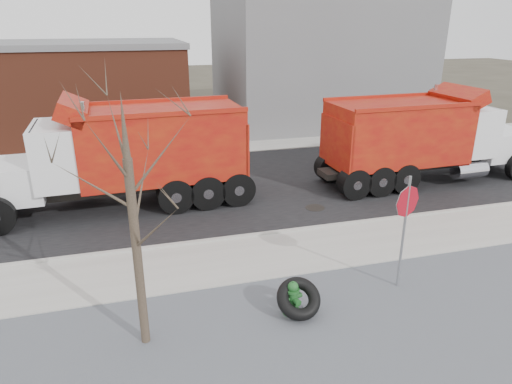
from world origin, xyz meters
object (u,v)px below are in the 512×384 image
object	(u,v)px
dump_truck_red_b	(125,152)
fire_hydrant	(293,299)
dump_truck_red_a	(423,136)
truck_tire	(299,299)
stop_sign	(406,214)

from	to	relation	value
dump_truck_red_b	fire_hydrant	bearing A→B (deg)	111.67
fire_hydrant	dump_truck_red_a	world-z (taller)	dump_truck_red_a
fire_hydrant	dump_truck_red_a	size ratio (longest dim) A/B	0.09
fire_hydrant	truck_tire	world-z (taller)	truck_tire
stop_sign	dump_truck_red_a	size ratio (longest dim) A/B	0.31
truck_tire	dump_truck_red_b	size ratio (longest dim) A/B	0.11
dump_truck_red_a	truck_tire	bearing A→B (deg)	-139.33
dump_truck_red_a	dump_truck_red_b	world-z (taller)	dump_truck_red_b
truck_tire	dump_truck_red_b	xyz separation A→B (m)	(-3.56, 7.80, 1.57)
fire_hydrant	dump_truck_red_a	distance (m)	11.15
fire_hydrant	truck_tire	distance (m)	0.15
dump_truck_red_a	dump_truck_red_b	size ratio (longest dim) A/B	0.99
truck_tire	dump_truck_red_a	world-z (taller)	dump_truck_red_a
stop_sign	dump_truck_red_a	xyz separation A→B (m)	(5.29, 6.98, -0.07)
fire_hydrant	truck_tire	bearing A→B (deg)	-57.19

